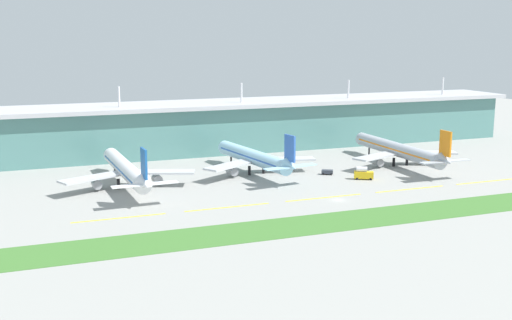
# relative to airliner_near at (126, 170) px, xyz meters

# --- Properties ---
(ground_plane) EXTENTS (600.00, 600.00, 0.00)m
(ground_plane) POSITION_rel_airliner_near_xyz_m (62.39, -43.07, -6.45)
(ground_plane) COLOR gray
(terminal_building) EXTENTS (288.00, 34.00, 32.09)m
(terminal_building) POSITION_rel_airliner_near_xyz_m (62.39, 58.29, 5.30)
(terminal_building) COLOR slate
(terminal_building) RESTS_ON ground
(airliner_near) EXTENTS (48.77, 67.78, 18.90)m
(airliner_near) POSITION_rel_airliner_near_xyz_m (0.00, 0.00, 0.00)
(airliner_near) COLOR white
(airliner_near) RESTS_ON ground
(airliner_middle) EXTENTS (48.24, 60.61, 18.90)m
(airliner_middle) POSITION_rel_airliner_near_xyz_m (50.94, 4.83, -0.01)
(airliner_middle) COLOR #9ED1EA
(airliner_middle) RESTS_ON ground
(airliner_far) EXTENTS (48.80, 70.39, 18.90)m
(airliner_far) POSITION_rel_airliner_near_xyz_m (113.19, -1.08, 0.00)
(airliner_far) COLOR #ADB2BC
(airliner_far) RESTS_ON ground
(taxiway_stripe_west) EXTENTS (28.00, 0.70, 0.04)m
(taxiway_stripe_west) POSITION_rel_airliner_near_xyz_m (-8.61, -38.67, -6.43)
(taxiway_stripe_west) COLOR yellow
(taxiway_stripe_west) RESTS_ON ground
(taxiway_stripe_mid_west) EXTENTS (28.00, 0.70, 0.04)m
(taxiway_stripe_mid_west) POSITION_rel_airliner_near_xyz_m (25.39, -38.67, -6.43)
(taxiway_stripe_mid_west) COLOR yellow
(taxiway_stripe_mid_west) RESTS_ON ground
(taxiway_stripe_centre) EXTENTS (28.00, 0.70, 0.04)m
(taxiway_stripe_centre) POSITION_rel_airliner_near_xyz_m (59.39, -38.67, -6.43)
(taxiway_stripe_centre) COLOR yellow
(taxiway_stripe_centre) RESTS_ON ground
(taxiway_stripe_mid_east) EXTENTS (28.00, 0.70, 0.04)m
(taxiway_stripe_mid_east) POSITION_rel_airliner_near_xyz_m (93.39, -38.67, -6.43)
(taxiway_stripe_mid_east) COLOR yellow
(taxiway_stripe_mid_east) RESTS_ON ground
(taxiway_stripe_east) EXTENTS (28.00, 0.70, 0.04)m
(taxiway_stripe_east) POSITION_rel_airliner_near_xyz_m (127.39, -38.67, -6.43)
(taxiway_stripe_east) COLOR yellow
(taxiway_stripe_east) RESTS_ON ground
(grass_verge) EXTENTS (300.00, 18.00, 0.10)m
(grass_verge) POSITION_rel_airliner_near_xyz_m (62.39, -64.75, -6.40)
(grass_verge) COLOR #3D702D
(grass_verge) RESTS_ON ground
(fuel_truck) EXTENTS (7.58, 5.66, 4.95)m
(fuel_truck) POSITION_rel_airliner_near_xyz_m (85.75, -19.22, -4.19)
(fuel_truck) COLOR gold
(fuel_truck) RESTS_ON ground
(pushback_tug) EXTENTS (5.01, 4.26, 1.85)m
(pushback_tug) POSITION_rel_airliner_near_xyz_m (76.92, -6.84, -5.35)
(pushback_tug) COLOR #333842
(pushback_tug) RESTS_ON ground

